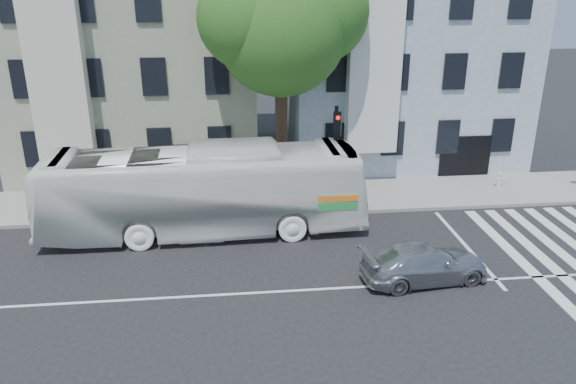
{
  "coord_description": "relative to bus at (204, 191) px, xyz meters",
  "views": [
    {
      "loc": [
        -2.31,
        -15.85,
        9.68
      ],
      "look_at": [
        -0.31,
        2.78,
        2.4
      ],
      "focal_mm": 35.0,
      "sensor_mm": 36.0,
      "label": 1
    }
  ],
  "objects": [
    {
      "name": "fire_hydrant",
      "position": [
        13.89,
        3.3,
        -1.22
      ],
      "size": [
        0.44,
        0.25,
        0.76
      ],
      "rotation": [
        0.0,
        0.0,
        -0.28
      ],
      "color": "silver",
      "rests_on": "sidewalk_far"
    },
    {
      "name": "building_left",
      "position": [
        -3.59,
        10.1,
        3.74
      ],
      "size": [
        12.0,
        10.0,
        11.0
      ],
      "primitive_type": "cube",
      "color": "gray",
      "rests_on": "ground"
    },
    {
      "name": "hedge",
      "position": [
        0.94,
        1.67,
        -1.26
      ],
      "size": [
        8.5,
        2.48,
        0.7
      ],
      "primitive_type": null,
      "rotation": [
        0.0,
        0.0,
        -0.2
      ],
      "color": "#306520",
      "rests_on": "sidewalk_far"
    },
    {
      "name": "ground",
      "position": [
        3.41,
        -4.9,
        -1.76
      ],
      "size": [
        120.0,
        120.0,
        0.0
      ],
      "primitive_type": "plane",
      "color": "black",
      "rests_on": "ground"
    },
    {
      "name": "sidewalk_far",
      "position": [
        3.41,
        3.1,
        -1.68
      ],
      "size": [
        80.0,
        4.0,
        0.15
      ],
      "primitive_type": "cube",
      "color": "gray",
      "rests_on": "ground"
    },
    {
      "name": "bus",
      "position": [
        0.0,
        0.0,
        0.0
      ],
      "size": [
        3.26,
        12.7,
        3.52
      ],
      "primitive_type": "imported",
      "rotation": [
        0.0,
        0.0,
        1.59
      ],
      "color": "white",
      "rests_on": "ground"
    },
    {
      "name": "traffic_signal",
      "position": [
        5.41,
        1.04,
        1.31
      ],
      "size": [
        0.49,
        0.55,
        4.75
      ],
      "rotation": [
        0.0,
        0.0,
        -0.28
      ],
      "color": "black",
      "rests_on": "ground"
    },
    {
      "name": "street_tree",
      "position": [
        3.47,
        3.83,
        6.07
      ],
      "size": [
        7.3,
        5.9,
        11.1
      ],
      "color": "#2D2116",
      "rests_on": "ground"
    },
    {
      "name": "sedan",
      "position": [
        7.44,
        -4.66,
        -1.13
      ],
      "size": [
        2.26,
        4.5,
        1.25
      ],
      "primitive_type": "imported",
      "rotation": [
        0.0,
        0.0,
        1.69
      ],
      "color": "#A6A8AD",
      "rests_on": "ground"
    },
    {
      "name": "building_right",
      "position": [
        10.41,
        10.1,
        3.74
      ],
      "size": [
        12.0,
        10.0,
        11.0
      ],
      "primitive_type": "cube",
      "color": "#909EAB",
      "rests_on": "ground"
    }
  ]
}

